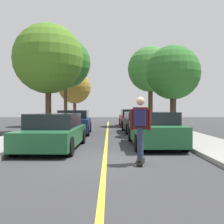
{
  "coord_description": "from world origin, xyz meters",
  "views": [
    {
      "loc": [
        0.14,
        -8.24,
        1.53
      ],
      "look_at": [
        0.3,
        8.61,
        1.31
      ],
      "focal_mm": 44.29,
      "sensor_mm": 36.0,
      "label": 1
    }
  ],
  "objects_px": {
    "parked_car_right_far": "(131,118)",
    "street_tree_left_near": "(65,63)",
    "parked_car_right_near": "(138,122)",
    "fire_hydrant": "(46,127)",
    "street_tree_left_far": "(75,88)",
    "parked_car_left_near": "(74,122)",
    "skateboard": "(140,161)",
    "street_tree_right_near": "(151,69)",
    "parked_car_left_nearest": "(54,132)",
    "street_tree_left_nearest": "(48,59)",
    "parked_car_right_nearest": "(154,129)",
    "street_tree_right_nearest": "(173,73)",
    "skateboarder": "(140,124)"
  },
  "relations": [
    {
      "from": "parked_car_right_far",
      "to": "street_tree_right_nearest",
      "type": "xyz_separation_m",
      "value": [
        1.67,
        -8.46,
        2.77
      ]
    },
    {
      "from": "street_tree_left_near",
      "to": "street_tree_left_far",
      "type": "relative_size",
      "value": 1.38
    },
    {
      "from": "street_tree_left_far",
      "to": "street_tree_right_near",
      "type": "relative_size",
      "value": 0.81
    },
    {
      "from": "parked_car_right_near",
      "to": "skateboarder",
      "type": "relative_size",
      "value": 2.52
    },
    {
      "from": "street_tree_left_far",
      "to": "fire_hydrant",
      "type": "relative_size",
      "value": 7.75
    },
    {
      "from": "parked_car_right_nearest",
      "to": "fire_hydrant",
      "type": "height_order",
      "value": "parked_car_right_nearest"
    },
    {
      "from": "street_tree_left_nearest",
      "to": "street_tree_left_far",
      "type": "xyz_separation_m",
      "value": [
        -0.0,
        12.95,
        -0.79
      ]
    },
    {
      "from": "parked_car_left_near",
      "to": "skateboard",
      "type": "relative_size",
      "value": 4.76
    },
    {
      "from": "parked_car_right_nearest",
      "to": "street_tree_left_far",
      "type": "xyz_separation_m",
      "value": [
        -5.61,
        18.78,
        3.11
      ]
    },
    {
      "from": "skateboard",
      "to": "parked_car_left_nearest",
      "type": "bearing_deg",
      "value": 135.35
    },
    {
      "from": "parked_car_left_nearest",
      "to": "skateboarder",
      "type": "relative_size",
      "value": 2.67
    },
    {
      "from": "parked_car_right_nearest",
      "to": "street_tree_right_near",
      "type": "height_order",
      "value": "street_tree_right_near"
    },
    {
      "from": "street_tree_left_near",
      "to": "skateboarder",
      "type": "bearing_deg",
      "value": -74.17
    },
    {
      "from": "parked_car_right_far",
      "to": "parked_car_left_near",
      "type": "bearing_deg",
      "value": -119.11
    },
    {
      "from": "parked_car_right_far",
      "to": "fire_hydrant",
      "type": "height_order",
      "value": "parked_car_right_far"
    },
    {
      "from": "parked_car_left_near",
      "to": "fire_hydrant",
      "type": "distance_m",
      "value": 1.69
    },
    {
      "from": "fire_hydrant",
      "to": "skateboarder",
      "type": "height_order",
      "value": "skateboarder"
    },
    {
      "from": "parked_car_right_near",
      "to": "street_tree_left_near",
      "type": "xyz_separation_m",
      "value": [
        -5.61,
        6.17,
        4.78
      ]
    },
    {
      "from": "parked_car_left_nearest",
      "to": "street_tree_left_nearest",
      "type": "xyz_separation_m",
      "value": [
        -1.67,
        6.62,
        3.93
      ]
    },
    {
      "from": "street_tree_left_far",
      "to": "parked_car_right_far",
      "type": "bearing_deg",
      "value": -49.0
    },
    {
      "from": "parked_car_right_near",
      "to": "street_tree_right_near",
      "type": "relative_size",
      "value": 0.66
    },
    {
      "from": "parked_car_left_nearest",
      "to": "fire_hydrant",
      "type": "height_order",
      "value": "parked_car_left_nearest"
    },
    {
      "from": "parked_car_right_nearest",
      "to": "parked_car_right_far",
      "type": "relative_size",
      "value": 0.99
    },
    {
      "from": "parked_car_right_near",
      "to": "parked_car_right_far",
      "type": "distance_m",
      "value": 5.96
    },
    {
      "from": "parked_car_right_near",
      "to": "fire_hydrant",
      "type": "xyz_separation_m",
      "value": [
        -5.44,
        -1.88,
        -0.17
      ]
    },
    {
      "from": "street_tree_left_nearest",
      "to": "skateboard",
      "type": "distance_m",
      "value": 11.52
    },
    {
      "from": "parked_car_right_far",
      "to": "street_tree_left_near",
      "type": "distance_m",
      "value": 7.34
    },
    {
      "from": "street_tree_left_near",
      "to": "street_tree_left_far",
      "type": "xyz_separation_m",
      "value": [
        0.0,
        6.24,
        -1.64
      ]
    },
    {
      "from": "parked_car_right_nearest",
      "to": "street_tree_left_far",
      "type": "height_order",
      "value": "street_tree_left_far"
    },
    {
      "from": "parked_car_right_near",
      "to": "parked_car_right_nearest",
      "type": "bearing_deg",
      "value": -90.02
    },
    {
      "from": "skateboard",
      "to": "skateboarder",
      "type": "bearing_deg",
      "value": -100.76
    },
    {
      "from": "parked_car_right_nearest",
      "to": "skateboard",
      "type": "height_order",
      "value": "parked_car_right_nearest"
    },
    {
      "from": "street_tree_left_far",
      "to": "fire_hydrant",
      "type": "xyz_separation_m",
      "value": [
        0.17,
        -14.29,
        -3.31
      ]
    },
    {
      "from": "parked_car_right_nearest",
      "to": "street_tree_left_near",
      "type": "distance_m",
      "value": 14.54
    },
    {
      "from": "parked_car_right_near",
      "to": "skateboard",
      "type": "relative_size",
      "value": 5.07
    },
    {
      "from": "parked_car_left_nearest",
      "to": "skateboard",
      "type": "relative_size",
      "value": 5.36
    },
    {
      "from": "street_tree_left_nearest",
      "to": "street_tree_right_near",
      "type": "relative_size",
      "value": 0.99
    },
    {
      "from": "parked_car_right_far",
      "to": "street_tree_left_near",
      "type": "height_order",
      "value": "street_tree_left_near"
    },
    {
      "from": "parked_car_right_far",
      "to": "fire_hydrant",
      "type": "relative_size",
      "value": 6.59
    },
    {
      "from": "parked_car_left_near",
      "to": "skateboard",
      "type": "bearing_deg",
      "value": -71.73
    },
    {
      "from": "street_tree_right_nearest",
      "to": "street_tree_right_near",
      "type": "distance_m",
      "value": 8.47
    },
    {
      "from": "street_tree_right_nearest",
      "to": "street_tree_right_near",
      "type": "xyz_separation_m",
      "value": [
        0.0,
        8.36,
        1.37
      ]
    },
    {
      "from": "parked_car_left_near",
      "to": "street_tree_left_near",
      "type": "xyz_separation_m",
      "value": [
        -1.67,
        7.3,
        4.74
      ]
    },
    {
      "from": "street_tree_right_nearest",
      "to": "skateboarder",
      "type": "distance_m",
      "value": 8.41
    },
    {
      "from": "street_tree_right_near",
      "to": "skateboard",
      "type": "height_order",
      "value": "street_tree_right_near"
    },
    {
      "from": "parked_car_left_near",
      "to": "street_tree_right_near",
      "type": "relative_size",
      "value": 0.62
    },
    {
      "from": "parked_car_right_far",
      "to": "parked_car_right_near",
      "type": "bearing_deg",
      "value": -89.98
    },
    {
      "from": "parked_car_left_nearest",
      "to": "street_tree_left_nearest",
      "type": "height_order",
      "value": "street_tree_left_nearest"
    },
    {
      "from": "parked_car_right_nearest",
      "to": "street_tree_right_near",
      "type": "xyz_separation_m",
      "value": [
        1.67,
        12.23,
        4.17
      ]
    },
    {
      "from": "street_tree_right_nearest",
      "to": "street_tree_left_far",
      "type": "bearing_deg",
      "value": 116.02
    }
  ]
}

